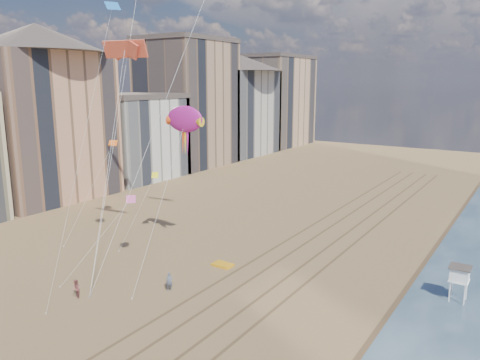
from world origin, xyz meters
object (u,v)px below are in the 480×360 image
kite_flyer_a (169,282)px  kite_flyer_b (76,289)px  grounded_kite (223,265)px  lifeguard_stand (460,274)px  show_kite (185,119)px

kite_flyer_a → kite_flyer_b: 8.39m
grounded_kite → lifeguard_stand: bearing=14.5°
show_kite → kite_flyer_a: size_ratio=10.55×
show_kite → kite_flyer_a: (4.44, -8.13, -14.47)m
lifeguard_stand → kite_flyer_b: size_ratio=1.86×
lifeguard_stand → show_kite: bearing=-170.7°
show_kite → kite_flyer_b: (-1.62, -13.94, -14.48)m
kite_flyer_a → kite_flyer_b: kite_flyer_a is taller
lifeguard_stand → show_kite: (-27.52, -4.49, 12.83)m
lifeguard_stand → show_kite: show_kite is taller
grounded_kite → kite_flyer_a: size_ratio=1.22×
kite_flyer_a → kite_flyer_b: bearing=-174.2°
grounded_kite → kite_flyer_a: 7.76m
grounded_kite → kite_flyer_b: bearing=-114.6°
lifeguard_stand → grounded_kite: (-22.37, -4.94, -2.40)m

